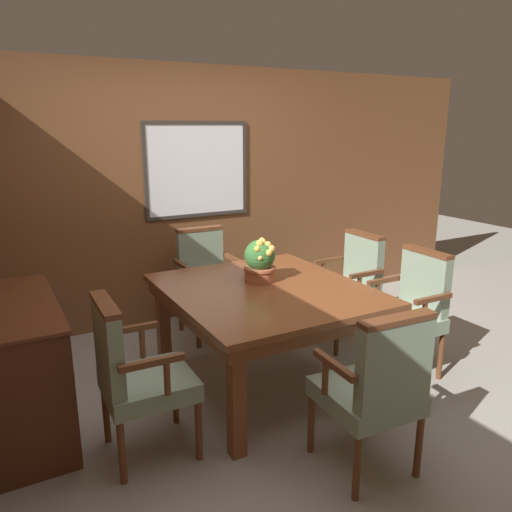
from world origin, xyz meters
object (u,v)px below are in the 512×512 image
(dining_table, at_px, (266,300))
(sideboard_cabinet, at_px, (19,368))
(potted_plant, at_px, (260,261))
(chair_right_near, at_px, (410,307))
(chair_left_near, at_px, (135,371))
(chair_right_far, at_px, (350,283))
(chair_head_far, at_px, (206,277))
(chair_head_near, at_px, (375,385))

(dining_table, xyz_separation_m, sideboard_cabinet, (-1.63, 0.25, -0.24))
(dining_table, relative_size, sideboard_cabinet, 1.26)
(potted_plant, bearing_deg, chair_right_near, -26.82)
(chair_left_near, distance_m, chair_right_far, 2.24)
(chair_head_far, height_order, potted_plant, potted_plant)
(chair_right_far, bearing_deg, chair_right_near, 0.32)
(dining_table, xyz_separation_m, potted_plant, (0.04, 0.15, 0.25))
(chair_right_far, relative_size, potted_plant, 2.97)
(dining_table, relative_size, chair_right_far, 1.53)
(chair_head_far, xyz_separation_m, potted_plant, (0.02, -0.98, 0.38))
(chair_left_near, height_order, chair_head_far, same)
(chair_right_far, height_order, chair_right_near, same)
(chair_left_near, bearing_deg, dining_table, -70.17)
(chair_head_far, xyz_separation_m, chair_head_near, (0.01, -2.27, 0.00))
(potted_plant, xyz_separation_m, sideboard_cabinet, (-1.67, 0.09, -0.50))
(chair_head_far, bearing_deg, potted_plant, -88.38)
(chair_head_far, bearing_deg, chair_right_far, -36.67)
(chair_left_near, xyz_separation_m, chair_head_far, (1.08, 1.48, 0.00))
(chair_head_far, xyz_separation_m, sideboard_cabinet, (-1.65, -0.88, -0.11))
(chair_left_near, distance_m, chair_head_far, 1.84)
(chair_head_far, bearing_deg, dining_table, -90.34)
(dining_table, bearing_deg, chair_head_near, -88.86)
(chair_left_near, bearing_deg, sideboard_cabinet, 44.55)
(chair_right_near, distance_m, sideboard_cabinet, 2.77)
(chair_head_near, xyz_separation_m, sideboard_cabinet, (-1.66, 1.38, -0.11))
(chair_right_far, relative_size, sideboard_cabinet, 0.82)
(dining_table, height_order, sideboard_cabinet, sideboard_cabinet)
(chair_right_near, bearing_deg, potted_plant, -115.97)
(dining_table, height_order, chair_left_near, chair_left_near)
(potted_plant, bearing_deg, chair_right_far, 10.18)
(chair_left_near, height_order, chair_right_near, same)
(chair_left_near, distance_m, chair_head_near, 1.34)
(chair_right_near, relative_size, chair_head_far, 1.00)
(chair_left_near, relative_size, chair_head_near, 1.00)
(dining_table, distance_m, potted_plant, 0.30)
(chair_head_far, relative_size, sideboard_cabinet, 0.82)
(chair_right_near, xyz_separation_m, sideboard_cabinet, (-2.70, 0.61, -0.11))
(chair_head_near, relative_size, sideboard_cabinet, 0.82)
(chair_head_near, distance_m, sideboard_cabinet, 2.16)
(chair_right_far, bearing_deg, potted_plant, -79.84)
(dining_table, bearing_deg, potted_plant, 76.92)
(sideboard_cabinet, bearing_deg, chair_head_far, 28.11)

